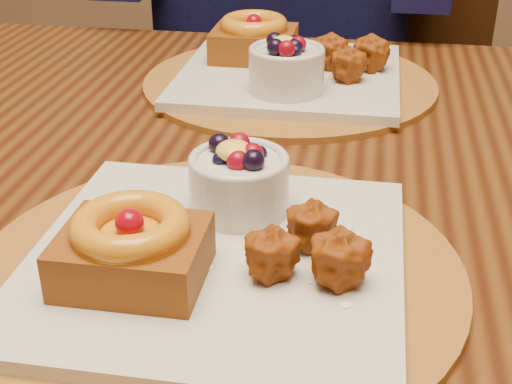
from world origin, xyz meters
TOP-DOWN VIEW (x-y plane):
  - dining_table at (0.02, 0.10)m, footprint 1.60×0.90m
  - place_setting_near at (0.02, -0.12)m, footprint 0.38×0.38m
  - place_setting_far at (0.02, 0.31)m, footprint 0.38×0.38m
  - chair_far at (0.11, 0.76)m, footprint 0.50×0.50m

SIDE VIEW (x-z plane):
  - chair_far at x=0.11m, z-range 0.05..0.99m
  - dining_table at x=0.02m, z-range 0.30..1.06m
  - place_setting_near at x=0.02m, z-range 0.74..0.82m
  - place_setting_far at x=0.02m, z-range 0.74..0.82m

